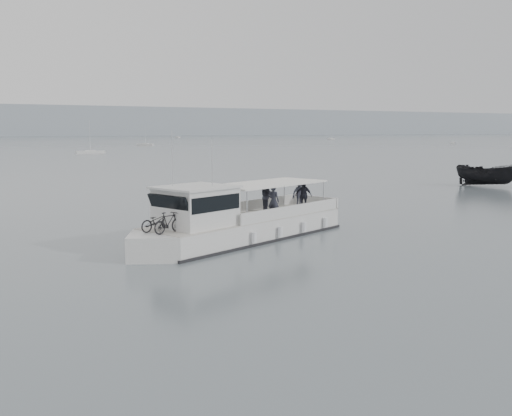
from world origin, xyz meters
name	(u,v)px	position (x,y,z in m)	size (l,w,h in m)	color
ground	(265,237)	(0.00, 0.00, 0.00)	(1400.00, 1400.00, 0.00)	#535C62
tour_boat	(232,223)	(-2.20, -0.47, 0.96)	(13.66, 7.63, 5.86)	silver
dark_motorboat	(487,175)	(33.21, 13.79, 1.17)	(2.28, 6.06, 2.34)	black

